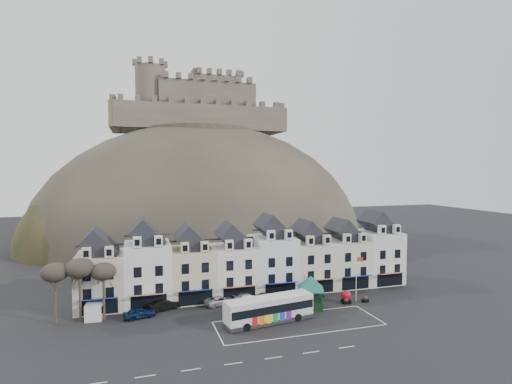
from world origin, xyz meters
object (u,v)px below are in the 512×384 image
Objects in this scene: bus at (269,308)px; flagpole at (357,276)px; car_charcoal at (309,293)px; car_black at (165,304)px; car_navy at (140,313)px; car_maroon at (267,297)px; bus_shelter at (311,283)px; red_buoy at (346,296)px; car_white at (247,298)px; car_silver at (220,300)px; white_van at (96,308)px.

flagpole is at bearing 5.23° from bus.
car_black is at bearing 97.52° from car_charcoal.
car_navy reaches higher than car_maroon.
car_maroon is (-13.28, 4.27, -3.45)m from flagpole.
car_charcoal is (1.90, 4.62, -3.00)m from bus_shelter.
bus_shelter is 3.61× the size of red_buoy.
car_silver is at bearing 76.13° from car_white.
car_charcoal is (10.21, -0.76, 0.08)m from car_white.
car_white is (-14.47, 4.91, -0.34)m from red_buoy.
flagpole is 38.76m from white_van.
bus_shelter is 24.78m from car_navy.
red_buoy reaches higher than car_white.
red_buoy is 36.82m from white_van.
car_navy is (-24.39, 3.18, -2.99)m from bus_shelter.
car_maroon is at bearing 98.74° from car_charcoal.
flagpole is 32.69m from car_navy.
bus_shelter is 1.39× the size of white_van.
car_black reaches higher than car_charcoal.
red_buoy is 0.41× the size of car_black.
car_white is at bearing -110.23° from car_black.
white_van is at bearing 172.26° from flagpole.
car_navy is at bearing 114.28° from car_maroon.
bus_shelter is 10.37m from car_white.
red_buoy is (6.16, 0.47, -2.74)m from bus_shelter.
car_silver is 4.34m from car_white.
car_white is (-0.57, 8.95, -1.27)m from bus.
flagpole is 8.13m from car_charcoal.
bus_shelter is 1.57× the size of car_charcoal.
bus_shelter is 8.03m from flagpole.
car_black is (-20.87, 5.51, -2.95)m from bus_shelter.
red_buoy is at bearing 26.27° from bus_shelter.
bus_shelter reaches higher than car_silver.
bus is at bearing -133.28° from bus_shelter.
car_white is at bearing 169.03° from bus_shelter.
car_navy is (-30.55, 2.71, -0.25)m from red_buoy.
car_charcoal is at bearing -71.41° from car_maroon.
bus is 8.77m from car_maroon.
flagpole is 1.51× the size of car_black.
red_buoy reaches higher than car_black.
flagpole reaches higher than bus_shelter.
white_van reaches higher than car_white.
car_maroon is at bearing 159.92° from bus_shelter.
car_silver is at bearing -110.86° from car_black.
car_charcoal is (26.29, 1.44, -0.01)m from car_navy.
flagpole is (15.75, 4.05, 2.20)m from bus.
car_white is at bearing 161.25° from red_buoy.
car_navy is 26.33m from car_charcoal.
white_van is 1.06× the size of car_silver.
car_navy is 0.98× the size of car_charcoal.
car_black is at bearing 2.87° from white_van.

